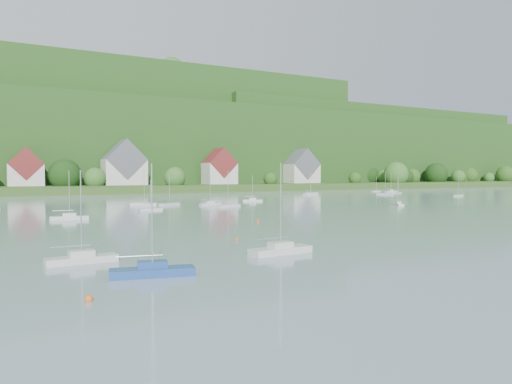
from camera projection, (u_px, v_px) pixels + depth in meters
far_shore_strip at (105, 188)px, 197.85m from camera, size 600.00×60.00×3.00m
forested_ridge at (80, 145)px, 257.57m from camera, size 620.00×181.22×69.89m
village_building_1 at (26, 170)px, 173.69m from camera, size 12.00×9.36×14.00m
village_building_2 at (124, 167)px, 189.34m from camera, size 16.00×11.44×18.00m
village_building_3 at (219, 169)px, 206.56m from camera, size 13.00×10.40×15.50m
village_building_4 at (302, 169)px, 231.40m from camera, size 15.00×10.40×16.50m
near_sailboat_0 at (281, 249)px, 44.23m from camera, size 6.32×2.35×8.34m
near_sailboat_1 at (152, 270)px, 34.56m from camera, size 6.21×2.91×8.08m
near_sailboat_6 at (82, 258)px, 39.63m from camera, size 5.75×1.90×7.65m
mooring_buoy_0 at (89, 301)px, 27.78m from camera, size 0.49×0.49×0.49m
mooring_buoy_3 at (258, 222)px, 73.65m from camera, size 0.47×0.47×0.47m
mooring_buoy_5 at (236, 240)px, 53.17m from camera, size 0.38×0.38×0.38m
far_sailboat_cluster at (193, 200)px, 127.27m from camera, size 195.31×72.11×8.71m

